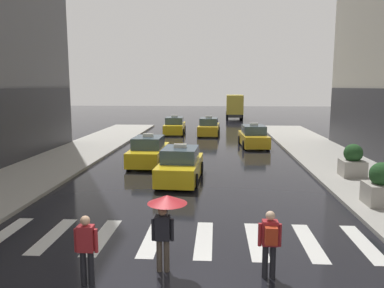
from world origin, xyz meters
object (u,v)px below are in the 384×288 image
(taxi_second, at_px, (149,152))
(pedestrian_with_umbrella, at_px, (166,212))
(taxi_lead, at_px, (180,166))
(taxi_fourth, at_px, (209,127))
(pedestrian_plain_coat, at_px, (86,246))
(planter_near_corner, at_px, (381,186))
(box_truck, at_px, (234,106))
(pedestrian_with_backpack, at_px, (270,239))
(planter_mid_block, at_px, (353,162))
(taxi_fifth, at_px, (175,126))
(taxi_third, at_px, (253,137))

(taxi_second, relative_size, pedestrian_with_umbrella, 2.35)
(taxi_lead, distance_m, taxi_fourth, 17.24)
(taxi_lead, xyz_separation_m, taxi_fourth, (1.02, 17.21, 0.00))
(pedestrian_plain_coat, height_order, planter_near_corner, planter_near_corner)
(taxi_lead, relative_size, planter_near_corner, 2.88)
(box_truck, distance_m, pedestrian_with_backpack, 44.42)
(taxi_lead, distance_m, planter_mid_block, 8.41)
(taxi_second, bearing_deg, planter_near_corner, -36.76)
(planter_mid_block, bearing_deg, taxi_fifth, 121.83)
(taxi_lead, bearing_deg, pedestrian_with_backpack, -72.11)
(taxi_fourth, distance_m, pedestrian_with_umbrella, 26.28)
(box_truck, relative_size, pedestrian_with_backpack, 4.59)
(taxi_fifth, bearing_deg, planter_mid_block, -58.17)
(box_truck, bearing_deg, pedestrian_with_backpack, -91.57)
(taxi_second, bearing_deg, pedestrian_with_backpack, -68.17)
(taxi_lead, xyz_separation_m, taxi_third, (4.51, 10.68, 0.00))
(taxi_fifth, bearing_deg, taxi_second, -89.81)
(taxi_fifth, relative_size, box_truck, 0.60)
(taxi_fourth, relative_size, taxi_fifth, 1.01)
(taxi_lead, bearing_deg, box_truck, 83.19)
(box_truck, relative_size, pedestrian_plain_coat, 4.59)
(box_truck, height_order, planter_mid_block, box_truck)
(box_truck, height_order, pedestrian_plain_coat, box_truck)
(taxi_fifth, xyz_separation_m, box_truck, (6.48, 17.19, 1.13))
(box_truck, bearing_deg, taxi_third, -89.27)
(taxi_lead, relative_size, taxi_second, 1.01)
(taxi_fifth, relative_size, planter_mid_block, 2.86)
(taxi_fourth, distance_m, planter_mid_block, 17.99)
(taxi_fourth, xyz_separation_m, box_truck, (3.18, 17.95, 1.13))
(pedestrian_with_umbrella, bearing_deg, taxi_third, 78.54)
(pedestrian_plain_coat, distance_m, planter_near_corner, 10.88)
(box_truck, bearing_deg, pedestrian_with_umbrella, -94.77)
(box_truck, xyz_separation_m, planter_mid_block, (4.18, -34.36, -0.98))
(taxi_fourth, distance_m, box_truck, 18.26)
(taxi_lead, height_order, box_truck, box_truck)
(box_truck, xyz_separation_m, planter_near_corner, (3.63, -38.88, -0.98))
(taxi_second, bearing_deg, taxi_fifth, 90.19)
(taxi_fifth, height_order, pedestrian_with_umbrella, pedestrian_with_umbrella)
(taxi_fifth, distance_m, pedestrian_plain_coat, 27.79)
(taxi_lead, height_order, taxi_fifth, same)
(pedestrian_with_umbrella, xyz_separation_m, planter_near_corner, (7.32, 5.32, -0.64))
(taxi_second, relative_size, box_truck, 0.60)
(taxi_third, xyz_separation_m, box_truck, (-0.31, 24.47, 1.13))
(taxi_lead, relative_size, taxi_third, 1.00)
(planter_near_corner, bearing_deg, pedestrian_with_backpack, -131.29)
(planter_near_corner, bearing_deg, box_truck, 95.33)
(box_truck, distance_m, pedestrian_with_umbrella, 44.36)
(pedestrian_with_backpack, relative_size, pedestrian_plain_coat, 1.00)
(planter_near_corner, height_order, planter_mid_block, same)
(taxi_second, bearing_deg, taxi_lead, -59.45)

